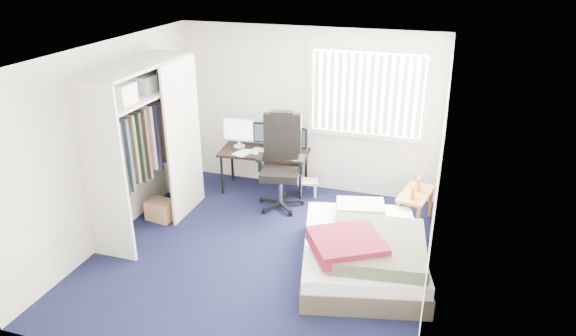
{
  "coord_description": "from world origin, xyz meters",
  "views": [
    {
      "loc": [
        1.97,
        -5.12,
        3.53
      ],
      "look_at": [
        0.23,
        0.4,
        1.03
      ],
      "focal_mm": 32.0,
      "sensor_mm": 36.0,
      "label": 1
    }
  ],
  "objects_px": {
    "desk": "(265,148)",
    "office_chair": "(281,171)",
    "nightstand": "(416,197)",
    "bed": "(363,251)"
  },
  "relations": [
    {
      "from": "desk",
      "to": "nightstand",
      "type": "distance_m",
      "value": 2.38
    },
    {
      "from": "desk",
      "to": "office_chair",
      "type": "xyz_separation_m",
      "value": [
        0.39,
        -0.38,
        -0.17
      ]
    },
    {
      "from": "desk",
      "to": "nightstand",
      "type": "height_order",
      "value": "desk"
    },
    {
      "from": "bed",
      "to": "office_chair",
      "type": "bearing_deg",
      "value": 137.16
    },
    {
      "from": "office_chair",
      "to": "bed",
      "type": "height_order",
      "value": "office_chair"
    },
    {
      "from": "office_chair",
      "to": "nightstand",
      "type": "distance_m",
      "value": 1.93
    },
    {
      "from": "desk",
      "to": "office_chair",
      "type": "relative_size",
      "value": 1.0
    },
    {
      "from": "desk",
      "to": "nightstand",
      "type": "bearing_deg",
      "value": -10.35
    },
    {
      "from": "office_chair",
      "to": "bed",
      "type": "relative_size",
      "value": 0.66
    },
    {
      "from": "office_chair",
      "to": "nightstand",
      "type": "bearing_deg",
      "value": -1.19
    }
  ]
}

